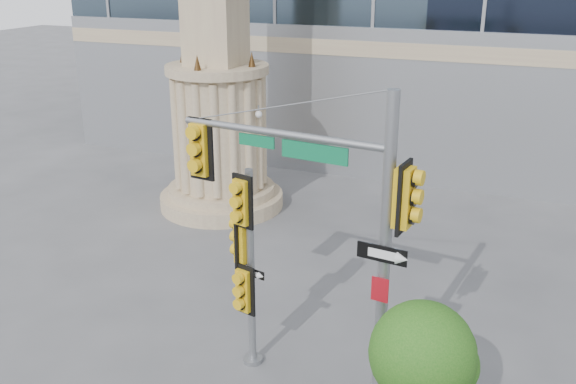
% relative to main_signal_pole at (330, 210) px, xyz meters
% --- Properties ---
extents(monument, '(4.40, 4.40, 16.60)m').
position_rel_main_signal_pole_xyz_m(monument, '(-6.83, 8.37, 1.58)').
color(monument, tan).
rests_on(monument, ground).
extents(main_signal_pole, '(4.91, 1.05, 6.36)m').
position_rel_main_signal_pole_xyz_m(main_signal_pole, '(0.00, 0.00, 0.00)').
color(main_signal_pole, slate).
rests_on(main_signal_pole, ground).
extents(secondary_signal_pole, '(0.78, 0.70, 4.51)m').
position_rel_main_signal_pole_xyz_m(secondary_signal_pole, '(-1.82, 0.02, -1.29)').
color(secondary_signal_pole, slate).
rests_on(secondary_signal_pole, ground).
extents(street_tree, '(1.90, 1.86, 2.97)m').
position_rel_main_signal_pole_xyz_m(street_tree, '(2.17, -1.21, -1.99)').
color(street_tree, tan).
rests_on(street_tree, ground).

